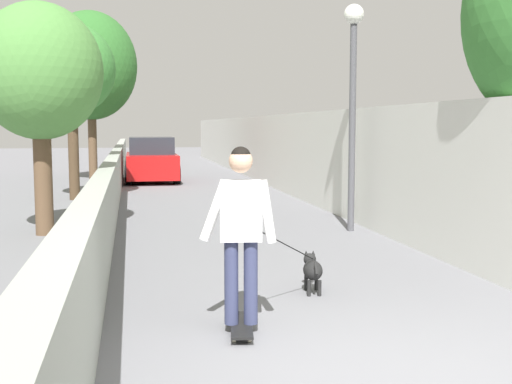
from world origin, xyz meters
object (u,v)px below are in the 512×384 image
tree_left_mid (40,73)px  tree_left_distant (71,70)px  dog (312,269)px  person_skateboarder (241,221)px  car_near (151,161)px  lamp_post (353,76)px  skateboard (241,325)px  tree_left_far (91,66)px

tree_left_mid → tree_left_distant: size_ratio=0.89×
dog → person_skateboarder: bearing=140.2°
tree_left_distant → car_near: size_ratio=1.19×
lamp_post → tree_left_distant: bearing=41.3°
car_near → skateboard: bearing=-179.0°
skateboard → dog: dog is taller
tree_left_mid → dog: bearing=-143.1°
dog → car_near: bearing=4.9°
tree_left_mid → tree_left_far: tree_left_far is taller
tree_left_far → person_skateboarder: (-17.49, -2.29, -2.95)m
tree_left_distant → skateboard: size_ratio=5.54×
skateboard → car_near: (16.76, 0.28, 0.65)m
tree_left_far → skateboard: 18.07m
tree_left_mid → car_near: tree_left_mid is taller
tree_left_distant → skateboard: (-11.49, -2.44, -3.28)m
person_skateboarder → lamp_post: bearing=-29.0°
lamp_post → skateboard: lamp_post is taller
person_skateboarder → dog: person_skateboarder is taller
skateboard → tree_left_distant: bearing=12.0°
lamp_post → person_skateboarder: (-5.34, 2.97, -1.76)m
lamp_post → skateboard: size_ratio=4.97×
tree_left_mid → person_skateboarder: bearing=-157.3°
tree_left_distant → dog: 11.24m
tree_left_distant → person_skateboarder: 11.97m
tree_left_distant → skateboard: tree_left_distant is taller
skateboard → person_skateboarder: person_skateboarder is taller
skateboard → car_near: car_near is taller
tree_left_mid → car_near: 11.20m
skateboard → person_skateboarder: (-0.00, -0.00, 0.98)m
lamp_post → tree_left_mid: bearing=83.2°
person_skateboarder → car_near: 16.77m
tree_left_distant → person_skateboarder: (-11.49, -2.44, -2.30)m
lamp_post → skateboard: 6.70m
tree_left_mid → lamp_post: size_ratio=0.99×
tree_left_mid → dog: size_ratio=2.57×
tree_left_distant → lamp_post: bearing=-138.7°
skateboard → tree_left_mid: bearing=22.7°
person_skateboarder → tree_left_far: bearing=7.5°
car_near → lamp_post: bearing=-164.1°
tree_left_distant → car_near: (5.27, -2.16, -2.64)m
tree_left_mid → person_skateboarder: tree_left_mid is taller
tree_left_mid → skateboard: bearing=-157.3°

